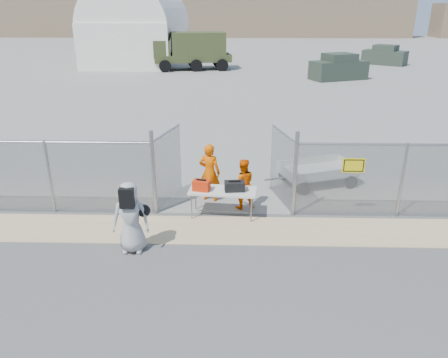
{
  "coord_description": "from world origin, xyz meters",
  "views": [
    {
      "loc": [
        0.32,
        -9.48,
        5.69
      ],
      "look_at": [
        0.0,
        2.0,
        1.1
      ],
      "focal_mm": 35.0,
      "sensor_mm": 36.0,
      "label": 1
    }
  ],
  "objects_px": {
    "security_worker_right": "(243,184)",
    "visitor": "(131,217)",
    "security_worker_left": "(210,173)",
    "utility_trailer": "(317,173)",
    "folding_table": "(223,203)"
  },
  "relations": [
    {
      "from": "security_worker_left",
      "to": "security_worker_right",
      "type": "relative_size",
      "value": 1.19
    },
    {
      "from": "visitor",
      "to": "security_worker_right",
      "type": "bearing_deg",
      "value": 42.02
    },
    {
      "from": "folding_table",
      "to": "visitor",
      "type": "bearing_deg",
      "value": -132.26
    },
    {
      "from": "security_worker_left",
      "to": "visitor",
      "type": "bearing_deg",
      "value": 76.7
    },
    {
      "from": "security_worker_right",
      "to": "utility_trailer",
      "type": "distance_m",
      "value": 3.24
    },
    {
      "from": "security_worker_left",
      "to": "utility_trailer",
      "type": "height_order",
      "value": "security_worker_left"
    },
    {
      "from": "security_worker_right",
      "to": "visitor",
      "type": "distance_m",
      "value": 3.74
    },
    {
      "from": "folding_table",
      "to": "visitor",
      "type": "xyz_separation_m",
      "value": [
        -2.16,
        -1.98,
        0.51
      ]
    },
    {
      "from": "visitor",
      "to": "utility_trailer",
      "type": "xyz_separation_m",
      "value": [
        5.3,
        4.48,
        -0.52
      ]
    },
    {
      "from": "security_worker_left",
      "to": "utility_trailer",
      "type": "relative_size",
      "value": 0.57
    },
    {
      "from": "security_worker_right",
      "to": "security_worker_left",
      "type": "bearing_deg",
      "value": -36.33
    },
    {
      "from": "security_worker_right",
      "to": "folding_table",
      "type": "bearing_deg",
      "value": 35.47
    },
    {
      "from": "folding_table",
      "to": "utility_trailer",
      "type": "xyz_separation_m",
      "value": [
        3.14,
        2.5,
        -0.02
      ]
    },
    {
      "from": "security_worker_right",
      "to": "visitor",
      "type": "bearing_deg",
      "value": 34.06
    },
    {
      "from": "security_worker_left",
      "to": "utility_trailer",
      "type": "xyz_separation_m",
      "value": [
        3.57,
        1.42,
        -0.53
      ]
    }
  ]
}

